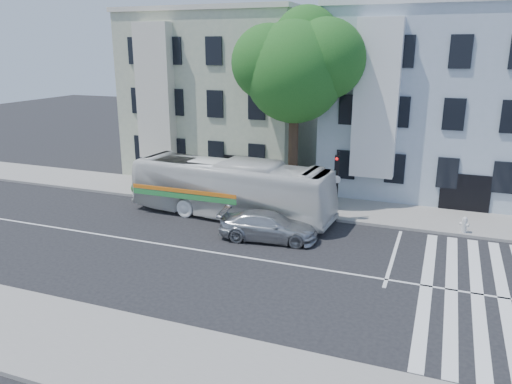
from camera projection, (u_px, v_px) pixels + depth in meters
The scene contains 11 objects.
ground at pixel (235, 256), 21.89m from camera, with size 120.00×120.00×0.00m, color black.
sidewalk_far at pixel (290, 203), 29.04m from camera, with size 80.00×4.00×0.15m, color gray.
sidewalk_near at pixel (127, 355), 14.70m from camera, with size 80.00×4.00×0.15m, color gray.
building_left at pixel (228, 95), 36.21m from camera, with size 12.00×10.00×11.00m, color #9FA88D.
building_right at pixel (431, 102), 31.38m from camera, with size 12.00×10.00×11.00m, color #A2B5C1.
street_tree at pixel (297, 66), 27.51m from camera, with size 7.30×5.90×11.10m.
bus at pixel (231, 188), 26.62m from camera, with size 11.22×2.62×3.12m, color silver.
sedan at pixel (268, 226), 23.59m from camera, with size 4.67×1.90×1.36m, color #B3B6BB.
hedge at pixel (199, 195), 29.13m from camera, with size 8.50×0.84×0.70m, color #376821, non-canonical shape.
traffic_signal at pixel (337, 177), 25.46m from camera, with size 0.39×0.51×3.75m.
fire_hydrant at pixel (464, 224), 24.14m from camera, with size 0.46×0.31×0.80m.
Camera 1 is at (8.13, -18.56, 8.80)m, focal length 35.00 mm.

